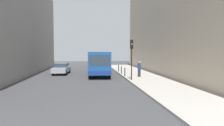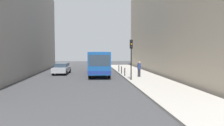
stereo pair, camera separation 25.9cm
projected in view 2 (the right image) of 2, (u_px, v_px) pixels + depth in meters
name	position (u px, v px, depth m)	size (l,w,h in m)	color
ground_plane	(96.00, 78.00, 23.21)	(80.00, 80.00, 0.00)	#38383A
sidewalk	(142.00, 77.00, 23.76)	(4.40, 40.00, 0.15)	#9E9991
building_left	(4.00, 23.00, 25.61)	(7.00, 32.00, 13.30)	gray
building_right	(178.00, 23.00, 27.95)	(7.00, 32.00, 13.85)	#B2A38C
bus	(100.00, 61.00, 27.06)	(3.01, 11.12, 3.00)	#19519E
car_beside_bus	(62.00, 68.00, 27.34)	(2.06, 4.49, 1.48)	#A5A8AD
car_behind_bus	(98.00, 63.00, 38.52)	(2.11, 4.51, 1.48)	navy
traffic_light	(131.00, 52.00, 20.62)	(0.28, 0.33, 4.10)	black
bollard_near	(125.00, 72.00, 24.06)	(0.11, 0.11, 0.95)	black
bollard_mid	(122.00, 70.00, 26.63)	(0.11, 0.11, 0.95)	black
bollard_far	(119.00, 68.00, 29.19)	(0.11, 0.11, 0.95)	black
pedestrian_near_signal	(139.00, 69.00, 23.31)	(0.38, 0.38, 1.77)	#26262D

